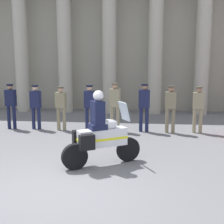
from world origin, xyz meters
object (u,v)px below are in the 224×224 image
(officer_in_row_3, at_px, (90,104))
(officer_in_row_7, at_px, (198,106))
(officer_in_row_2, at_px, (61,105))
(officer_in_row_5, at_px, (144,104))
(officer_in_row_6, at_px, (171,105))
(officer_in_row_4, at_px, (115,103))
(officer_in_row_0, at_px, (11,103))
(officer_in_row_1, at_px, (36,103))
(motorcycle_with_rider, at_px, (100,135))

(officer_in_row_3, bearing_deg, officer_in_row_7, -172.27)
(officer_in_row_2, distance_m, officer_in_row_7, 5.01)
(officer_in_row_5, relative_size, officer_in_row_6, 1.03)
(officer_in_row_2, bearing_deg, officer_in_row_4, -169.68)
(officer_in_row_0, relative_size, officer_in_row_6, 1.01)
(officer_in_row_1, height_order, motorcycle_with_rider, motorcycle_with_rider)
(officer_in_row_0, distance_m, officer_in_row_4, 3.97)
(officer_in_row_3, distance_m, motorcycle_with_rider, 3.89)
(officer_in_row_0, xyz_separation_m, officer_in_row_6, (5.98, -0.06, -0.00))
(officer_in_row_1, relative_size, officer_in_row_6, 0.98)
(officer_in_row_7, height_order, motorcycle_with_rider, motorcycle_with_rider)
(officer_in_row_6, distance_m, motorcycle_with_rider, 4.19)
(officer_in_row_4, height_order, motorcycle_with_rider, motorcycle_with_rider)
(officer_in_row_2, bearing_deg, officer_in_row_5, -170.42)
(officer_in_row_2, bearing_deg, officer_in_row_1, 2.76)
(officer_in_row_1, bearing_deg, motorcycle_with_rider, 136.55)
(officer_in_row_3, relative_size, officer_in_row_6, 1.00)
(officer_in_row_3, height_order, officer_in_row_7, officer_in_row_3)
(officer_in_row_0, height_order, officer_in_row_6, officer_in_row_0)
(officer_in_row_0, bearing_deg, officer_in_row_1, -168.61)
(officer_in_row_7, bearing_deg, officer_in_row_3, 7.73)
(motorcycle_with_rider, bearing_deg, officer_in_row_7, 21.03)
(officer_in_row_3, bearing_deg, officer_in_row_1, 8.74)
(officer_in_row_0, bearing_deg, officer_in_row_2, -173.05)
(officer_in_row_2, relative_size, officer_in_row_4, 0.92)
(officer_in_row_1, xyz_separation_m, officer_in_row_7, (6.02, -0.01, 0.01))
(officer_in_row_0, height_order, officer_in_row_4, officer_in_row_4)
(officer_in_row_3, height_order, officer_in_row_5, officer_in_row_5)
(officer_in_row_3, bearing_deg, officer_in_row_0, 9.57)
(officer_in_row_6, bearing_deg, officer_in_row_7, -165.77)
(officer_in_row_6, relative_size, officer_in_row_7, 1.01)
(officer_in_row_1, xyz_separation_m, officer_in_row_4, (3.01, -0.02, 0.07))
(officer_in_row_0, relative_size, officer_in_row_7, 1.02)
(officer_in_row_3, distance_m, officer_in_row_6, 2.96)
(officer_in_row_0, height_order, officer_in_row_1, officer_in_row_0)
(officer_in_row_5, bearing_deg, officer_in_row_3, 7.03)
(officer_in_row_4, relative_size, officer_in_row_7, 1.06)
(officer_in_row_4, xyz_separation_m, officer_in_row_6, (2.02, -0.09, -0.04))
(officer_in_row_6, height_order, officer_in_row_7, officer_in_row_6)
(officer_in_row_1, xyz_separation_m, officer_in_row_3, (2.07, 0.02, 0.01))
(officer_in_row_5, bearing_deg, officer_in_row_2, 9.58)
(officer_in_row_7, distance_m, motorcycle_with_rider, 4.83)
(officer_in_row_1, xyz_separation_m, officer_in_row_5, (4.09, -0.02, 0.05))
(officer_in_row_6, bearing_deg, officer_in_row_3, 5.56)
(officer_in_row_7, bearing_deg, officer_in_row_2, 9.15)
(officer_in_row_0, distance_m, officer_in_row_7, 6.97)
(officer_in_row_4, distance_m, officer_in_row_7, 3.00)
(officer_in_row_3, bearing_deg, officer_in_row_5, -172.97)
(officer_in_row_3, bearing_deg, officer_in_row_2, 14.39)
(officer_in_row_3, xyz_separation_m, officer_in_row_4, (0.95, -0.04, 0.05))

